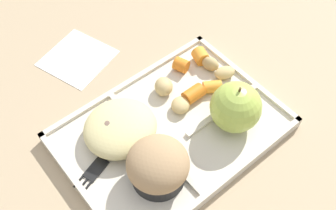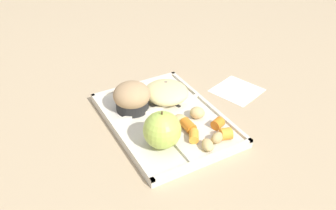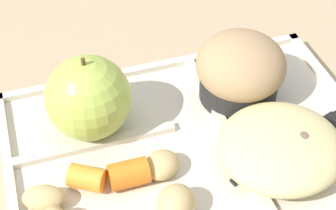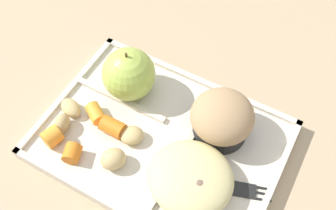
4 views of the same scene
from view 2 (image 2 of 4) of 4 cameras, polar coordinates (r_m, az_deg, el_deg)
The scene contains 17 objects.
ground at distance 0.82m, azimuth -0.50°, elevation -2.79°, with size 6.00×6.00×0.00m, color tan.
lunch_tray at distance 0.81m, azimuth -0.51°, elevation -2.36°, with size 0.33×0.23×0.02m.
green_apple at distance 0.71m, azimuth -0.93°, elevation -3.99°, with size 0.08×0.08×0.08m.
bran_muffin at distance 0.82m, azimuth -5.75°, elevation 1.22°, with size 0.09×0.09×0.07m.
carrot_slice_tilted at distance 0.78m, azimuth 7.92°, elevation -2.93°, with size 0.02×0.02×0.02m, color orange.
carrot_slice_back at distance 0.77m, azimuth 3.23°, elevation -3.26°, with size 0.02×0.02×0.03m, color orange.
carrot_slice_near_corner at distance 0.75m, azimuth 9.20°, elevation -4.53°, with size 0.03×0.03×0.02m, color orange.
carrot_slice_small at distance 0.74m, azimuth 4.12°, elevation -4.92°, with size 0.02×0.02×0.03m, color orange.
potato_chunk_golden at distance 0.74m, azimuth 7.83°, elevation -5.18°, with size 0.03×0.02×0.02m, color tan.
potato_chunk_browned at distance 0.80m, azimuth 4.67°, elevation -1.23°, with size 0.03×0.03×0.03m, color tan.
potato_chunk_wedge at distance 0.72m, azimuth 6.30°, elevation -6.33°, with size 0.04×0.02×0.02m, color tan.
potato_chunk_large at distance 0.79m, azimuth 1.96°, elevation -2.28°, with size 0.03×0.03×0.02m, color tan.
egg_noodle_pile at distance 0.86m, azimuth -0.29°, elevation 2.07°, with size 0.11×0.10×0.04m, color #D6C684.
meatball_side at distance 0.86m, azimuth -0.34°, elevation 1.88°, with size 0.03×0.03×0.03m, color #755B4C.
meatball_front at distance 0.87m, azimuth -0.33°, elevation 2.58°, with size 0.04×0.04×0.04m, color #755B4C.
plastic_fork at distance 0.89m, azimuth -2.47°, elevation 1.99°, with size 0.15×0.06×0.00m.
paper_napkin at distance 0.94m, azimuth 10.89°, elevation 2.31°, with size 0.11×0.11×0.00m, color white.
Camera 2 is at (-0.57, 0.31, 0.49)m, focal length 38.36 mm.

